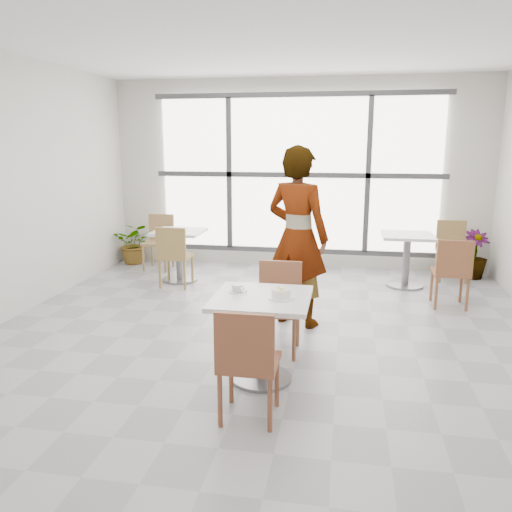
% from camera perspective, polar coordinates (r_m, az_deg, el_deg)
% --- Properties ---
extents(floor, '(7.00, 7.00, 0.00)m').
position_cam_1_polar(floor, '(5.15, 0.59, -10.20)').
color(floor, '#9E9EA5').
rests_on(floor, ground).
extents(ceiling, '(7.00, 7.00, 0.00)m').
position_cam_1_polar(ceiling, '(4.85, 0.68, 24.55)').
color(ceiling, white).
rests_on(ceiling, ground).
extents(wall_back, '(6.00, 0.00, 6.00)m').
position_cam_1_polar(wall_back, '(8.24, 4.70, 9.10)').
color(wall_back, silver).
rests_on(wall_back, ground).
extents(wall_front, '(6.00, 0.00, 6.00)m').
position_cam_1_polar(wall_front, '(1.50, -22.14, -7.59)').
color(wall_front, silver).
rests_on(wall_front, ground).
extents(window, '(4.60, 0.07, 2.52)m').
position_cam_1_polar(window, '(8.17, 4.65, 9.08)').
color(window, white).
rests_on(window, ground).
extents(main_table, '(0.80, 0.80, 0.75)m').
position_cam_1_polar(main_table, '(4.30, 0.62, -7.44)').
color(main_table, white).
rests_on(main_table, ground).
extents(chair_near, '(0.42, 0.42, 0.87)m').
position_cam_1_polar(chair_near, '(3.67, -0.99, -11.39)').
color(chair_near, brown).
rests_on(chair_near, ground).
extents(chair_far, '(0.42, 0.42, 0.87)m').
position_cam_1_polar(chair_far, '(4.95, 2.57, -5.00)').
color(chair_far, '#91583B').
rests_on(chair_far, ground).
extents(oatmeal_bowl, '(0.21, 0.21, 0.10)m').
position_cam_1_polar(oatmeal_bowl, '(4.16, 2.86, -4.22)').
color(oatmeal_bowl, white).
rests_on(oatmeal_bowl, main_table).
extents(coffee_cup, '(0.16, 0.13, 0.07)m').
position_cam_1_polar(coffee_cup, '(4.33, -2.17, -3.72)').
color(coffee_cup, silver).
rests_on(coffee_cup, main_table).
extents(person, '(0.85, 0.72, 1.98)m').
position_cam_1_polar(person, '(5.56, 4.69, 2.11)').
color(person, black).
rests_on(person, ground).
extents(bg_table_left, '(0.70, 0.70, 0.75)m').
position_cam_1_polar(bg_table_left, '(7.51, -8.64, 0.86)').
color(bg_table_left, white).
rests_on(bg_table_left, ground).
extents(bg_table_right, '(0.70, 0.70, 0.75)m').
position_cam_1_polar(bg_table_right, '(7.43, 16.58, 0.35)').
color(bg_table_right, white).
rests_on(bg_table_right, ground).
extents(bg_chair_left_near, '(0.42, 0.42, 0.87)m').
position_cam_1_polar(bg_chair_left_near, '(7.16, -9.23, 0.37)').
color(bg_chair_left_near, olive).
rests_on(bg_chair_left_near, ground).
extents(bg_chair_left_far, '(0.42, 0.42, 0.87)m').
position_cam_1_polar(bg_chair_left_far, '(8.32, -10.79, 2.02)').
color(bg_chair_left_far, '#9E7C4C').
rests_on(bg_chair_left_far, ground).
extents(bg_chair_right_near, '(0.42, 0.42, 0.87)m').
position_cam_1_polar(bg_chair_right_near, '(6.62, 21.18, -1.33)').
color(bg_chair_right_near, brown).
rests_on(bg_chair_right_near, ground).
extents(bg_chair_right_far, '(0.42, 0.42, 0.87)m').
position_cam_1_polar(bg_chair_right_far, '(8.07, 21.11, 1.06)').
color(bg_chair_right_far, olive).
rests_on(bg_chair_right_far, ground).
extents(plant_left, '(0.68, 0.61, 0.69)m').
position_cam_1_polar(plant_left, '(8.77, -13.48, 1.41)').
color(plant_left, '#3B7C37').
rests_on(plant_left, ground).
extents(plant_right, '(0.47, 0.47, 0.73)m').
position_cam_1_polar(plant_right, '(8.28, 23.28, 0.18)').
color(plant_right, '#538C44').
rests_on(plant_right, ground).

